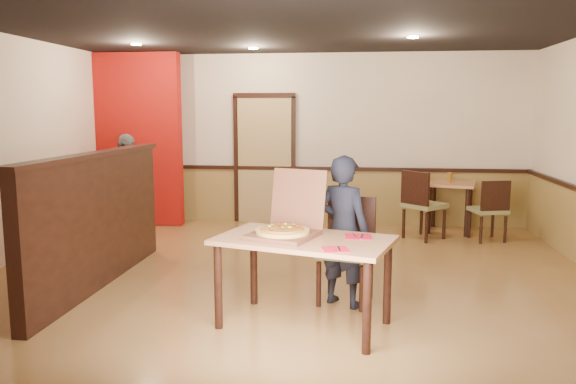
% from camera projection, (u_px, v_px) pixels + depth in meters
% --- Properties ---
extents(floor, '(7.00, 7.00, 0.00)m').
position_uv_depth(floor, '(285.00, 286.00, 6.05)').
color(floor, '#A47440').
rests_on(floor, ground).
extents(ceiling, '(7.00, 7.00, 0.00)m').
position_uv_depth(ceiling, '(285.00, 18.00, 5.65)').
color(ceiling, black).
rests_on(ceiling, wall_back).
extents(wall_back, '(7.00, 0.00, 7.00)m').
position_uv_depth(wall_back, '(313.00, 139.00, 9.29)').
color(wall_back, beige).
rests_on(wall_back, floor).
extents(wainscot_back, '(7.00, 0.04, 0.90)m').
position_uv_depth(wainscot_back, '(312.00, 196.00, 9.40)').
color(wainscot_back, olive).
rests_on(wainscot_back, floor).
extents(chair_rail_back, '(7.00, 0.06, 0.06)m').
position_uv_depth(chair_rail_back, '(312.00, 168.00, 9.31)').
color(chair_rail_back, black).
rests_on(chair_rail_back, wall_back).
extents(back_door, '(0.90, 0.06, 2.10)m').
position_uv_depth(back_door, '(265.00, 160.00, 9.40)').
color(back_door, tan).
rests_on(back_door, wall_back).
extents(booth_partition, '(0.20, 3.10, 1.44)m').
position_uv_depth(booth_partition, '(98.00, 218.00, 6.00)').
color(booth_partition, black).
rests_on(booth_partition, floor).
extents(red_accent_panel, '(1.60, 0.20, 2.78)m').
position_uv_depth(red_accent_panel, '(133.00, 140.00, 9.15)').
color(red_accent_panel, '#9E100B').
rests_on(red_accent_panel, floor).
extents(spot_a, '(0.14, 0.14, 0.02)m').
position_uv_depth(spot_a, '(136.00, 44.00, 7.70)').
color(spot_a, '#FFF2B2').
rests_on(spot_a, ceiling).
extents(spot_b, '(0.14, 0.14, 0.02)m').
position_uv_depth(spot_b, '(253.00, 48.00, 8.20)').
color(spot_b, '#FFF2B2').
rests_on(spot_b, ceiling).
extents(spot_c, '(0.14, 0.14, 0.02)m').
position_uv_depth(spot_c, '(413.00, 37.00, 6.95)').
color(spot_c, '#FFF2B2').
rests_on(spot_c, ceiling).
extents(main_table, '(1.65, 1.22, 0.79)m').
position_uv_depth(main_table, '(304.00, 250.00, 4.85)').
color(main_table, tan).
rests_on(main_table, floor).
extents(diner_chair, '(0.61, 0.61, 1.03)m').
position_uv_depth(diner_chair, '(348.00, 245.00, 5.55)').
color(diner_chair, olive).
rests_on(diner_chair, floor).
extents(side_chair_left, '(0.71, 0.71, 1.01)m').
position_uv_depth(side_chair_left, '(421.00, 202.00, 8.17)').
color(side_chair_left, olive).
rests_on(side_chair_left, floor).
extents(side_chair_right, '(0.55, 0.55, 0.90)m').
position_uv_depth(side_chair_right, '(490.00, 208.00, 8.05)').
color(side_chair_right, olive).
rests_on(side_chair_right, floor).
extents(side_table, '(0.88, 0.88, 0.77)m').
position_uv_depth(side_table, '(450.00, 194.00, 8.69)').
color(side_table, tan).
rests_on(side_table, floor).
extents(diner, '(0.64, 0.57, 1.47)m').
position_uv_depth(diner, '(344.00, 231.00, 5.38)').
color(diner, black).
rests_on(diner, floor).
extents(passerby, '(0.43, 0.92, 1.53)m').
position_uv_depth(passerby, '(127.00, 184.00, 8.54)').
color(passerby, gray).
rests_on(passerby, floor).
extents(pizza_box, '(0.71, 0.77, 0.56)m').
position_uv_depth(pizza_box, '(286.00, 228.00, 4.90)').
color(pizza_box, brown).
rests_on(pizza_box, main_table).
extents(pizza, '(0.57, 0.57, 0.03)m').
position_uv_depth(pizza, '(283.00, 231.00, 4.85)').
color(pizza, '#F3C058').
rests_on(pizza, pizza_box).
extents(napkin_near, '(0.24, 0.24, 0.01)m').
position_uv_depth(napkin_near, '(336.00, 249.00, 4.43)').
color(napkin_near, red).
rests_on(napkin_near, main_table).
extents(napkin_far, '(0.24, 0.24, 0.01)m').
position_uv_depth(napkin_far, '(358.00, 237.00, 4.87)').
color(napkin_far, red).
rests_on(napkin_far, main_table).
extents(condiment, '(0.07, 0.07, 0.17)m').
position_uv_depth(condiment, '(450.00, 178.00, 8.58)').
color(condiment, brown).
rests_on(condiment, side_table).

